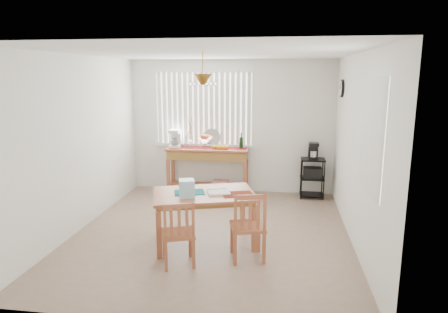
% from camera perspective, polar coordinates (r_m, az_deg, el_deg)
% --- Properties ---
extents(ground, '(4.00, 4.50, 0.01)m').
position_cam_1_polar(ground, '(6.06, -1.71, -10.85)').
color(ground, gray).
extents(room_shell, '(4.20, 4.70, 2.70)m').
position_cam_1_polar(room_shell, '(5.65, -1.76, 5.33)').
color(room_shell, white).
rests_on(room_shell, ground).
extents(sideboard, '(1.61, 0.45, 0.90)m').
position_cam_1_polar(sideboard, '(7.82, -2.29, -0.42)').
color(sideboard, '#AB5D3A').
rests_on(sideboard, ground).
extents(sideboard_items, '(1.53, 0.38, 0.69)m').
position_cam_1_polar(sideboard_items, '(7.81, -4.14, 2.28)').
color(sideboard_items, maroon).
rests_on(sideboard_items, sideboard).
extents(wire_cart, '(0.44, 0.36, 0.76)m').
position_cam_1_polar(wire_cart, '(7.76, 12.50, -2.49)').
color(wire_cart, black).
rests_on(wire_cart, ground).
extents(cart_items, '(0.18, 0.21, 0.31)m').
position_cam_1_polar(cart_items, '(7.68, 12.64, 0.74)').
color(cart_items, black).
rests_on(cart_items, wire_cart).
extents(dining_table, '(1.56, 1.25, 0.73)m').
position_cam_1_polar(dining_table, '(5.49, -2.87, -6.04)').
color(dining_table, '#AB5D3A').
rests_on(dining_table, ground).
extents(table_items, '(1.14, 0.53, 0.23)m').
position_cam_1_polar(table_items, '(5.32, -4.16, -4.73)').
color(table_items, '#126867').
rests_on(table_items, dining_table).
extents(chair_left, '(0.50, 0.50, 0.84)m').
position_cam_1_polar(chair_left, '(4.98, -6.53, -10.91)').
color(chair_left, '#AB5D3A').
rests_on(chair_left, ground).
extents(chair_right, '(0.51, 0.51, 0.91)m').
position_cam_1_polar(chair_right, '(5.08, 3.46, -9.97)').
color(chair_right, '#AB5D3A').
rests_on(chair_right, ground).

